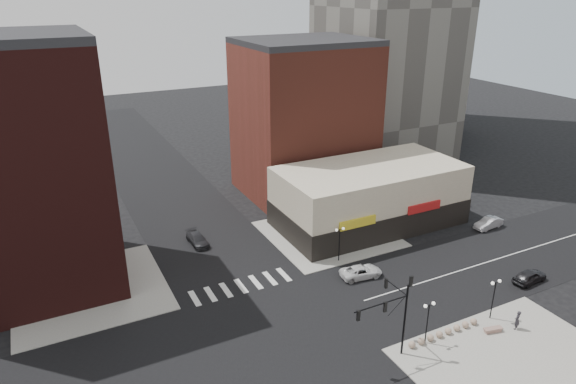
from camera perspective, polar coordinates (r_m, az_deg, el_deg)
ground at (r=49.49m, az=-1.44°, el=-14.94°), size 240.00×240.00×0.00m
road_ew at (r=49.49m, az=-1.44°, el=-14.93°), size 200.00×14.00×0.02m
road_ns at (r=49.49m, az=-1.44°, el=-14.93°), size 14.00×200.00×0.02m
sidewalk_nw at (r=58.44m, az=-21.09°, el=-10.17°), size 15.00×15.00×0.12m
sidewalk_ne at (r=66.27m, az=4.47°, el=-4.65°), size 15.00×15.00×0.12m
sidewalk_se at (r=49.35m, az=24.32°, el=-17.29°), size 18.00×14.00×0.12m
building_nw at (r=56.98m, az=-27.75°, el=1.79°), size 16.00×15.00×25.00m
building_ne_midrise at (r=76.79m, az=1.78°, el=7.90°), size 18.00×15.00×22.00m
building_ne_row at (r=68.63m, az=8.99°, el=-0.91°), size 24.20×12.20×8.00m
traffic_signal at (r=44.45m, az=11.70°, el=-12.41°), size 5.59×3.09×7.77m
street_lamp_se_a at (r=47.41m, az=15.34°, el=-12.81°), size 1.22×0.32×4.16m
street_lamp_se_b at (r=52.51m, az=21.99°, el=-10.04°), size 1.22×0.32×4.16m
street_lamp_ne at (r=58.73m, az=5.76°, el=-4.87°), size 1.22×0.32×4.16m
bollard_row at (r=50.33m, az=16.92°, el=-14.72°), size 7.97×0.62×0.62m
white_suv at (r=57.28m, az=8.12°, el=-8.75°), size 4.94×2.76×1.31m
dark_sedan_east at (r=61.52m, az=25.27°, el=-8.47°), size 4.31×1.99×1.43m
silver_sedan at (r=72.37m, az=21.38°, el=-3.25°), size 4.39×1.84×1.41m
dark_sedan_north at (r=64.39m, az=-10.02°, el=-5.20°), size 2.04×4.58×1.31m
pedestrian at (r=53.10m, az=24.11°, el=-12.86°), size 0.81×0.67×1.92m
stone_bench at (r=52.31m, az=21.81°, el=-14.02°), size 1.85×0.91×0.41m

